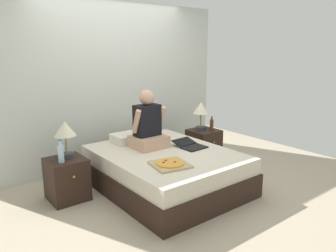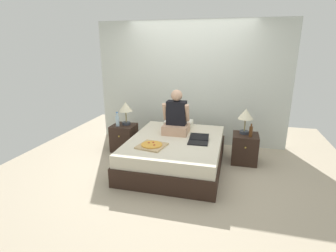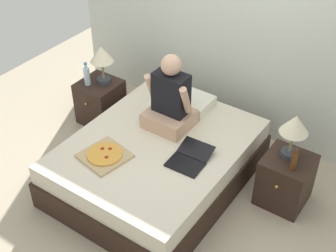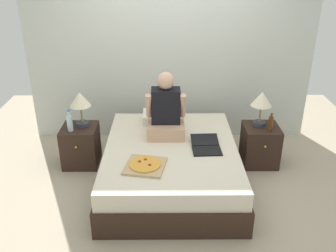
{
  "view_description": "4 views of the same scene",
  "coord_description": "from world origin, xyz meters",
  "px_view_note": "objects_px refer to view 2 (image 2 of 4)",
  "views": [
    {
      "loc": [
        -2.48,
        -3.22,
        1.82
      ],
      "look_at": [
        0.04,
        -0.01,
        0.84
      ],
      "focal_mm": 35.0,
      "sensor_mm": 36.0,
      "label": 1
    },
    {
      "loc": [
        0.92,
        -4.06,
        1.99
      ],
      "look_at": [
        -0.08,
        -0.21,
        0.78
      ],
      "focal_mm": 28.0,
      "sensor_mm": 36.0,
      "label": 2
    },
    {
      "loc": [
        2.05,
        -2.8,
        3.35
      ],
      "look_at": [
        0.14,
        -0.01,
        0.77
      ],
      "focal_mm": 50.0,
      "sensor_mm": 36.0,
      "label": 3
    },
    {
      "loc": [
        -0.06,
        -3.77,
        2.55
      ],
      "look_at": [
        -0.03,
        0.02,
        0.75
      ],
      "focal_mm": 40.0,
      "sensor_mm": 36.0,
      "label": 4
    }
  ],
  "objects_px": {
    "nightstand_left": "(124,138)",
    "nightstand_right": "(245,148)",
    "beer_bottle": "(251,131)",
    "person_seated": "(176,118)",
    "laptop": "(198,141)",
    "pizza_box": "(152,145)",
    "lamp_on_right_nightstand": "(246,116)",
    "lamp_on_left_nightstand": "(126,108)",
    "bed": "(175,153)",
    "water_bottle": "(117,120)"
  },
  "relations": [
    {
      "from": "laptop",
      "to": "pizza_box",
      "type": "bearing_deg",
      "value": -149.93
    },
    {
      "from": "nightstand_left",
      "to": "pizza_box",
      "type": "distance_m",
      "value": 1.29
    },
    {
      "from": "lamp_on_left_nightstand",
      "to": "bed",
      "type": "bearing_deg",
      "value": -25.03
    },
    {
      "from": "bed",
      "to": "water_bottle",
      "type": "relative_size",
      "value": 7.05
    },
    {
      "from": "bed",
      "to": "laptop",
      "type": "height_order",
      "value": "laptop"
    },
    {
      "from": "nightstand_left",
      "to": "nightstand_right",
      "type": "distance_m",
      "value": 2.31
    },
    {
      "from": "bed",
      "to": "pizza_box",
      "type": "relative_size",
      "value": 4.16
    },
    {
      "from": "pizza_box",
      "to": "water_bottle",
      "type": "bearing_deg",
      "value": 139.29
    },
    {
      "from": "lamp_on_left_nightstand",
      "to": "beer_bottle",
      "type": "height_order",
      "value": "lamp_on_left_nightstand"
    },
    {
      "from": "lamp_on_left_nightstand",
      "to": "lamp_on_right_nightstand",
      "type": "bearing_deg",
      "value": 0.0
    },
    {
      "from": "beer_bottle",
      "to": "nightstand_right",
      "type": "bearing_deg",
      "value": 125.01
    },
    {
      "from": "lamp_on_right_nightstand",
      "to": "beer_bottle",
      "type": "relative_size",
      "value": 1.96
    },
    {
      "from": "water_bottle",
      "to": "pizza_box",
      "type": "relative_size",
      "value": 0.59
    },
    {
      "from": "beer_bottle",
      "to": "lamp_on_right_nightstand",
      "type": "bearing_deg",
      "value": 123.69
    },
    {
      "from": "nightstand_left",
      "to": "person_seated",
      "type": "relative_size",
      "value": 0.66
    },
    {
      "from": "pizza_box",
      "to": "bed",
      "type": "bearing_deg",
      "value": 58.17
    },
    {
      "from": "lamp_on_right_nightstand",
      "to": "beer_bottle",
      "type": "xyz_separation_m",
      "value": [
        0.1,
        -0.15,
        -0.23
      ]
    },
    {
      "from": "person_seated",
      "to": "laptop",
      "type": "xyz_separation_m",
      "value": [
        0.45,
        -0.36,
        -0.27
      ]
    },
    {
      "from": "bed",
      "to": "laptop",
      "type": "relative_size",
      "value": 4.54
    },
    {
      "from": "nightstand_right",
      "to": "lamp_on_right_nightstand",
      "type": "relative_size",
      "value": 1.15
    },
    {
      "from": "beer_bottle",
      "to": "water_bottle",
      "type": "bearing_deg",
      "value": 179.77
    },
    {
      "from": "lamp_on_left_nightstand",
      "to": "pizza_box",
      "type": "bearing_deg",
      "value": -49.01
    },
    {
      "from": "beer_bottle",
      "to": "person_seated",
      "type": "height_order",
      "value": "person_seated"
    },
    {
      "from": "beer_bottle",
      "to": "person_seated",
      "type": "relative_size",
      "value": 0.29
    },
    {
      "from": "lamp_on_right_nightstand",
      "to": "bed",
      "type": "bearing_deg",
      "value": -155.17
    },
    {
      "from": "nightstand_left",
      "to": "lamp_on_left_nightstand",
      "type": "distance_m",
      "value": 0.59
    },
    {
      "from": "water_bottle",
      "to": "bed",
      "type": "bearing_deg",
      "value": -17.12
    },
    {
      "from": "nightstand_left",
      "to": "lamp_on_left_nightstand",
      "type": "xyz_separation_m",
      "value": [
        0.04,
        0.05,
        0.59
      ]
    },
    {
      "from": "bed",
      "to": "lamp_on_right_nightstand",
      "type": "xyz_separation_m",
      "value": [
        1.12,
        0.52,
        0.6
      ]
    },
    {
      "from": "nightstand_left",
      "to": "person_seated",
      "type": "xyz_separation_m",
      "value": [
        1.09,
        -0.16,
        0.53
      ]
    },
    {
      "from": "nightstand_right",
      "to": "beer_bottle",
      "type": "relative_size",
      "value": 2.25
    },
    {
      "from": "laptop",
      "to": "nightstand_left",
      "type": "bearing_deg",
      "value": 161.26
    },
    {
      "from": "pizza_box",
      "to": "nightstand_right",
      "type": "bearing_deg",
      "value": 32.6
    },
    {
      "from": "nightstand_left",
      "to": "laptop",
      "type": "relative_size",
      "value": 1.21
    },
    {
      "from": "lamp_on_right_nightstand",
      "to": "person_seated",
      "type": "relative_size",
      "value": 0.58
    },
    {
      "from": "lamp_on_right_nightstand",
      "to": "laptop",
      "type": "xyz_separation_m",
      "value": [
        -0.73,
        -0.58,
        -0.32
      ]
    },
    {
      "from": "nightstand_left",
      "to": "nightstand_right",
      "type": "relative_size",
      "value": 1.0
    },
    {
      "from": "nightstand_left",
      "to": "nightstand_right",
      "type": "height_order",
      "value": "same"
    },
    {
      "from": "nightstand_left",
      "to": "person_seated",
      "type": "bearing_deg",
      "value": -8.35
    },
    {
      "from": "lamp_on_left_nightstand",
      "to": "lamp_on_right_nightstand",
      "type": "height_order",
      "value": "same"
    },
    {
      "from": "lamp_on_right_nightstand",
      "to": "laptop",
      "type": "height_order",
      "value": "lamp_on_right_nightstand"
    },
    {
      "from": "person_seated",
      "to": "lamp_on_left_nightstand",
      "type": "bearing_deg",
      "value": 168.7
    },
    {
      "from": "nightstand_left",
      "to": "beer_bottle",
      "type": "distance_m",
      "value": 2.41
    },
    {
      "from": "laptop",
      "to": "pizza_box",
      "type": "distance_m",
      "value": 0.78
    },
    {
      "from": "nightstand_left",
      "to": "person_seated",
      "type": "height_order",
      "value": "person_seated"
    },
    {
      "from": "nightstand_left",
      "to": "lamp_on_right_nightstand",
      "type": "xyz_separation_m",
      "value": [
        2.28,
        0.05,
        0.59
      ]
    },
    {
      "from": "nightstand_left",
      "to": "lamp_on_right_nightstand",
      "type": "relative_size",
      "value": 1.15
    },
    {
      "from": "bed",
      "to": "nightstand_right",
      "type": "height_order",
      "value": "nightstand_right"
    },
    {
      "from": "beer_bottle",
      "to": "pizza_box",
      "type": "distance_m",
      "value": 1.71
    },
    {
      "from": "laptop",
      "to": "pizza_box",
      "type": "relative_size",
      "value": 0.92
    }
  ]
}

